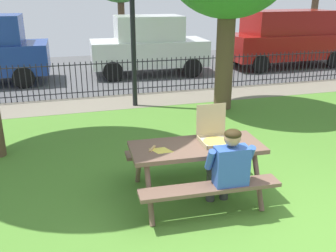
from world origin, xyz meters
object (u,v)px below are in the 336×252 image
object	(u,v)px
pizza_slice_on_table	(160,150)
adult_at_table	(228,167)
pizza_box_open	(215,135)
picnic_table_foreground	(196,157)
parked_car_center	(149,45)
parked_car_right	(287,37)

from	to	relation	value
pizza_slice_on_table	adult_at_table	xyz separation A→B (m)	(0.76, -0.49, -0.12)
pizza_box_open	pizza_slice_on_table	world-z (taller)	pizza_box_open
picnic_table_foreground	parked_car_center	world-z (taller)	parked_car_center
picnic_table_foreground	pizza_box_open	xyz separation A→B (m)	(0.29, 0.08, 0.27)
pizza_box_open	parked_car_center	world-z (taller)	parked_car_center
parked_car_center	parked_car_right	world-z (taller)	parked_car_right
pizza_box_open	picnic_table_foreground	bearing A→B (deg)	-165.31
pizza_box_open	pizza_slice_on_table	bearing A→B (deg)	-172.86
pizza_slice_on_table	parked_car_center	distance (m)	8.48
picnic_table_foreground	pizza_box_open	world-z (taller)	pizza_box_open
pizza_slice_on_table	parked_car_right	bearing A→B (deg)	48.95
picnic_table_foreground	adult_at_table	distance (m)	0.57
parked_car_center	parked_car_right	xyz separation A→B (m)	(5.38, 0.00, 0.09)
parked_car_center	parked_car_right	bearing A→B (deg)	0.00
pizza_box_open	pizza_slice_on_table	size ratio (longest dim) A/B	1.52
adult_at_table	parked_car_right	bearing A→B (deg)	53.65
pizza_box_open	parked_car_center	size ratio (longest dim) A/B	0.12
pizza_box_open	pizza_slice_on_table	xyz separation A→B (m)	(-0.82, -0.10, -0.09)
adult_at_table	pizza_box_open	bearing A→B (deg)	84.37
pizza_box_open	adult_at_table	world-z (taller)	pizza_box_open
picnic_table_foreground	adult_at_table	world-z (taller)	adult_at_table
adult_at_table	parked_car_center	world-z (taller)	parked_car_center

